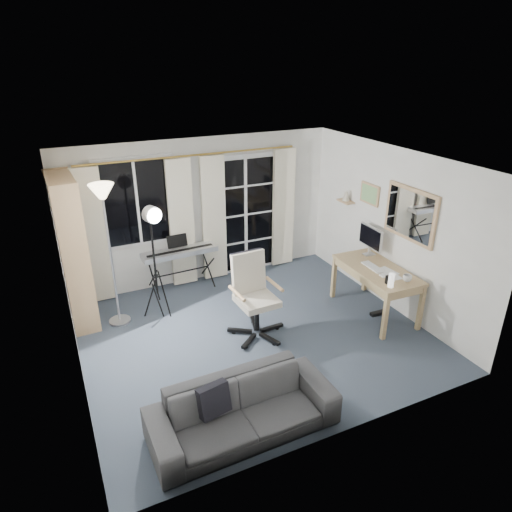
% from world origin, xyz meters
% --- Properties ---
extents(floor, '(4.50, 4.00, 0.02)m').
position_xyz_m(floor, '(0.00, 0.00, -0.01)').
color(floor, '#394253').
rests_on(floor, ground).
extents(window, '(1.20, 0.08, 1.40)m').
position_xyz_m(window, '(-1.05, 1.97, 1.50)').
color(window, white).
rests_on(window, floor).
extents(french_door, '(1.32, 0.09, 2.11)m').
position_xyz_m(french_door, '(0.75, 1.97, 1.03)').
color(french_door, white).
rests_on(french_door, floor).
extents(curtains, '(3.60, 0.07, 2.13)m').
position_xyz_m(curtains, '(-0.14, 1.88, 1.09)').
color(curtains, gold).
rests_on(curtains, floor).
extents(bookshelf, '(0.38, 1.01, 2.14)m').
position_xyz_m(bookshelf, '(-2.13, 1.46, 1.01)').
color(bookshelf, tan).
rests_on(bookshelf, floor).
extents(torchiere_lamp, '(0.41, 0.41, 2.05)m').
position_xyz_m(torchiere_lamp, '(-1.62, 1.14, 1.65)').
color(torchiere_lamp, '#B2B2B7').
rests_on(torchiere_lamp, floor).
extents(keyboard_piano, '(1.22, 0.63, 0.88)m').
position_xyz_m(keyboard_piano, '(-0.51, 1.70, 0.66)').
color(keyboard_piano, black).
rests_on(keyboard_piano, floor).
extents(studio_light, '(0.39, 0.39, 1.76)m').
position_xyz_m(studio_light, '(-1.05, 0.99, 1.41)').
color(studio_light, black).
rests_on(studio_light, floor).
extents(office_chair, '(0.78, 0.80, 1.16)m').
position_xyz_m(office_chair, '(0.03, 0.11, 0.68)').
color(office_chair, black).
rests_on(office_chair, floor).
extents(desk, '(0.73, 1.39, 0.73)m').
position_xyz_m(desk, '(1.88, -0.21, 0.64)').
color(desk, '#A47F54').
rests_on(desk, floor).
extents(monitor, '(0.18, 0.53, 0.46)m').
position_xyz_m(monitor, '(2.08, 0.24, 1.01)').
color(monitor, silver).
rests_on(monitor, desk).
extents(desk_clutter, '(0.45, 0.83, 0.93)m').
position_xyz_m(desk_clutter, '(1.81, -0.43, 0.57)').
color(desk_clutter, white).
rests_on(desk_clutter, desk).
extents(mug, '(0.12, 0.10, 0.12)m').
position_xyz_m(mug, '(1.98, -0.71, 0.79)').
color(mug, silver).
rests_on(mug, desk).
extents(wall_mirror, '(0.04, 0.94, 0.74)m').
position_xyz_m(wall_mirror, '(2.22, -0.35, 1.55)').
color(wall_mirror, tan).
rests_on(wall_mirror, floor).
extents(framed_print, '(0.03, 0.42, 0.32)m').
position_xyz_m(framed_print, '(2.23, 0.55, 1.60)').
color(framed_print, tan).
rests_on(framed_print, floor).
extents(wall_shelf, '(0.16, 0.30, 0.18)m').
position_xyz_m(wall_shelf, '(2.16, 1.05, 1.41)').
color(wall_shelf, tan).
rests_on(wall_shelf, floor).
extents(sofa, '(1.92, 0.58, 0.75)m').
position_xyz_m(sofa, '(-0.85, -1.55, 0.37)').
color(sofa, '#2E2F31').
rests_on(sofa, floor).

